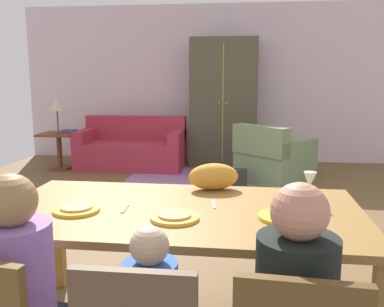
{
  "coord_description": "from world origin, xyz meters",
  "views": [
    {
      "loc": [
        0.5,
        -3.71,
        1.47
      ],
      "look_at": [
        0.06,
        -0.29,
        0.85
      ],
      "focal_mm": 39.87,
      "sensor_mm": 36.0,
      "label": 1
    }
  ],
  "objects_px": {
    "book_lower": "(67,133)",
    "handbag": "(235,179)",
    "side_table": "(59,146)",
    "armoire": "(224,102)",
    "couch": "(132,149)",
    "table_lamp": "(57,106)",
    "plate_near_woman": "(283,217)",
    "wine_glass": "(310,181)",
    "book_upper": "(69,131)",
    "plate_near_man": "(77,210)",
    "cat": "(213,177)",
    "armchair": "(273,159)",
    "dining_table": "(180,219)",
    "plate_near_child": "(175,218)"
  },
  "relations": [
    {
      "from": "book_lower",
      "to": "handbag",
      "type": "bearing_deg",
      "value": -17.58
    },
    {
      "from": "side_table",
      "to": "armoire",
      "type": "bearing_deg",
      "value": 15.78
    },
    {
      "from": "couch",
      "to": "table_lamp",
      "type": "bearing_deg",
      "value": -167.23
    },
    {
      "from": "plate_near_woman",
      "to": "wine_glass",
      "type": "xyz_separation_m",
      "value": [
        0.17,
        0.28,
        0.12
      ]
    },
    {
      "from": "plate_near_woman",
      "to": "book_upper",
      "type": "relative_size",
      "value": 1.14
    },
    {
      "from": "plate_near_man",
      "to": "book_lower",
      "type": "relative_size",
      "value": 1.14
    },
    {
      "from": "cat",
      "to": "side_table",
      "type": "height_order",
      "value": "cat"
    },
    {
      "from": "book_upper",
      "to": "side_table",
      "type": "bearing_deg",
      "value": -173.0
    },
    {
      "from": "plate_near_woman",
      "to": "handbag",
      "type": "distance_m",
      "value": 3.51
    },
    {
      "from": "plate_near_man",
      "to": "table_lamp",
      "type": "relative_size",
      "value": 0.46
    },
    {
      "from": "plate_near_woman",
      "to": "wine_glass",
      "type": "distance_m",
      "value": 0.35
    },
    {
      "from": "plate_near_woman",
      "to": "armchair",
      "type": "bearing_deg",
      "value": 87.23
    },
    {
      "from": "couch",
      "to": "armoire",
      "type": "relative_size",
      "value": 0.81
    },
    {
      "from": "plate_near_man",
      "to": "armchair",
      "type": "relative_size",
      "value": 0.21
    },
    {
      "from": "armchair",
      "to": "armoire",
      "type": "height_order",
      "value": "armoire"
    },
    {
      "from": "side_table",
      "to": "book_lower",
      "type": "relative_size",
      "value": 2.64
    },
    {
      "from": "plate_near_woman",
      "to": "side_table",
      "type": "xyz_separation_m",
      "value": [
        -3.19,
        4.34,
        -0.39
      ]
    },
    {
      "from": "dining_table",
      "to": "side_table",
      "type": "height_order",
      "value": "dining_table"
    },
    {
      "from": "armoire",
      "to": "side_table",
      "type": "relative_size",
      "value": 3.62
    },
    {
      "from": "armoire",
      "to": "cat",
      "type": "bearing_deg",
      "value": -87.69
    },
    {
      "from": "book_lower",
      "to": "wine_glass",
      "type": "bearing_deg",
      "value": -51.43
    },
    {
      "from": "wine_glass",
      "to": "armchair",
      "type": "relative_size",
      "value": 0.15
    },
    {
      "from": "plate_near_woman",
      "to": "cat",
      "type": "xyz_separation_m",
      "value": [
        -0.39,
        0.52,
        0.08
      ]
    },
    {
      "from": "dining_table",
      "to": "table_lamp",
      "type": "bearing_deg",
      "value": 121.96
    },
    {
      "from": "wine_glass",
      "to": "couch",
      "type": "height_order",
      "value": "wine_glass"
    },
    {
      "from": "plate_near_man",
      "to": "wine_glass",
      "type": "xyz_separation_m",
      "value": [
        1.26,
        0.3,
        0.12
      ]
    },
    {
      "from": "table_lamp",
      "to": "book_upper",
      "type": "height_order",
      "value": "table_lamp"
    },
    {
      "from": "handbag",
      "to": "couch",
      "type": "bearing_deg",
      "value": 146.08
    },
    {
      "from": "plate_near_child",
      "to": "armoire",
      "type": "height_order",
      "value": "armoire"
    },
    {
      "from": "plate_near_child",
      "to": "book_upper",
      "type": "xyz_separation_m",
      "value": [
        -2.47,
        4.44,
        -0.15
      ]
    },
    {
      "from": "plate_near_man",
      "to": "side_table",
      "type": "height_order",
      "value": "plate_near_man"
    },
    {
      "from": "handbag",
      "to": "armoire",
      "type": "bearing_deg",
      "value": 98.74
    },
    {
      "from": "wine_glass",
      "to": "side_table",
      "type": "distance_m",
      "value": 5.29
    },
    {
      "from": "armoire",
      "to": "book_lower",
      "type": "relative_size",
      "value": 9.55
    },
    {
      "from": "book_upper",
      "to": "plate_near_woman",
      "type": "bearing_deg",
      "value": -55.36
    },
    {
      "from": "dining_table",
      "to": "table_lamp",
      "type": "xyz_separation_m",
      "value": [
        -2.64,
        4.24,
        0.31
      ]
    },
    {
      "from": "dining_table",
      "to": "book_upper",
      "type": "relative_size",
      "value": 9.0
    },
    {
      "from": "wine_glass",
      "to": "table_lamp",
      "type": "bearing_deg",
      "value": 129.61
    },
    {
      "from": "book_lower",
      "to": "handbag",
      "type": "relative_size",
      "value": 0.69
    },
    {
      "from": "plate_near_child",
      "to": "armchair",
      "type": "bearing_deg",
      "value": 79.55
    },
    {
      "from": "plate_near_man",
      "to": "wine_glass",
      "type": "height_order",
      "value": "wine_glass"
    },
    {
      "from": "plate_near_child",
      "to": "cat",
      "type": "distance_m",
      "value": 0.63
    },
    {
      "from": "plate_near_child",
      "to": "book_upper",
      "type": "distance_m",
      "value": 5.08
    },
    {
      "from": "plate_near_man",
      "to": "plate_near_child",
      "type": "xyz_separation_m",
      "value": [
        0.54,
        -0.06,
        0.0
      ]
    },
    {
      "from": "armchair",
      "to": "book_lower",
      "type": "bearing_deg",
      "value": 172.96
    },
    {
      "from": "dining_table",
      "to": "armchair",
      "type": "height_order",
      "value": "armchair"
    },
    {
      "from": "cat",
      "to": "armchair",
      "type": "bearing_deg",
      "value": 64.92
    },
    {
      "from": "cat",
      "to": "book_lower",
      "type": "height_order",
      "value": "cat"
    },
    {
      "from": "cat",
      "to": "armchair",
      "type": "relative_size",
      "value": 0.27
    },
    {
      "from": "handbag",
      "to": "plate_near_child",
      "type": "bearing_deg",
      "value": -93.55
    }
  ]
}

